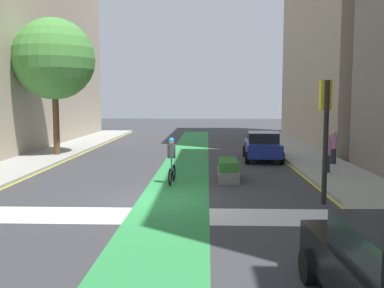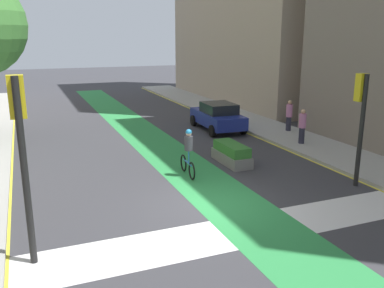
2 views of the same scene
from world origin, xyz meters
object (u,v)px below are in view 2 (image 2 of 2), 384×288
Objects in this scene: traffic_signal_near_left at (21,135)px; median_planter at (232,154)px; car_blue_right_far at (218,116)px; pedestrian_sidewalk_right_a at (302,126)px; traffic_signal_near_right at (361,108)px; cyclist_in_lane at (188,152)px; pedestrian_sidewalk_right_b at (289,115)px.

traffic_signal_near_left is 9.88m from median_planter.
pedestrian_sidewalk_right_a is (2.25, -4.72, 0.20)m from car_blue_right_far.
pedestrian_sidewalk_right_a reaches higher than median_planter.
cyclist_in_lane is (-5.20, 3.11, -1.83)m from traffic_signal_near_right.
pedestrian_sidewalk_right_b is (3.27, -2.17, 0.20)m from car_blue_right_far.
cyclist_in_lane is 0.83× the size of median_planter.
pedestrian_sidewalk_right_b is at bearing -33.64° from car_blue_right_far.
traffic_signal_near_right is 2.14× the size of cyclist_in_lane.
traffic_signal_near_right is 2.38× the size of pedestrian_sidewalk_right_a.
median_planter is (2.29, 0.84, -0.57)m from cyclist_in_lane.
traffic_signal_near_left reaches higher than median_planter.
car_blue_right_far is at bearing 146.36° from pedestrian_sidewalk_right_b.
traffic_signal_near_left is 7.45m from cyclist_in_lane.
traffic_signal_near_right is at bearing -30.91° from cyclist_in_lane.
pedestrian_sidewalk_right_b is at bearing 33.49° from traffic_signal_near_left.
median_planter is at bearing -110.21° from car_blue_right_far.
cyclist_in_lane is at bearing 37.07° from traffic_signal_near_left.
traffic_signal_near_right is at bearing -53.73° from median_planter.
pedestrian_sidewalk_right_a is 0.75× the size of median_planter.
median_planter is at bearing -145.50° from pedestrian_sidewalk_right_b.
traffic_signal_near_left reaches higher than traffic_signal_near_right.
traffic_signal_near_right is 10.97m from traffic_signal_near_left.
traffic_signal_near_left is 15.20m from car_blue_right_far.
pedestrian_sidewalk_right_a is at bearing -111.84° from pedestrian_sidewalk_right_b.
pedestrian_sidewalk_right_b reaches higher than median_planter.
traffic_signal_near_left is at bearing -142.93° from cyclist_in_lane.
traffic_signal_near_left is 2.64× the size of pedestrian_sidewalk_right_a.
traffic_signal_near_left reaches higher than pedestrian_sidewalk_right_a.
pedestrian_sidewalk_right_a is at bearing 16.88° from cyclist_in_lane.
traffic_signal_near_right is 5.66m from pedestrian_sidewalk_right_a.
traffic_signal_near_left is 2.63× the size of pedestrian_sidewalk_right_b.
cyclist_in_lane is 1.11× the size of pedestrian_sidewalk_right_b.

